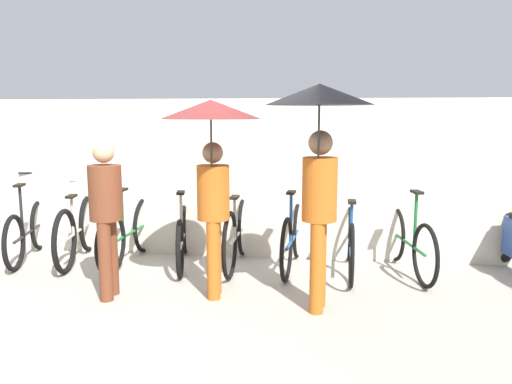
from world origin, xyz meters
name	(u,v)px	position (x,y,z in m)	size (l,w,h in m)	color
ground_plane	(179,309)	(0.00, 0.00, 0.00)	(30.00, 30.00, 0.00)	#9E998E
back_wall	(217,178)	(0.00, 1.87, 1.01)	(13.94, 0.12, 2.01)	beige
parked_bicycle_0	(28,231)	(-2.34, 1.37, 0.36)	(0.56, 1.60, 1.06)	black
parked_bicycle_1	(78,231)	(-1.67, 1.37, 0.39)	(0.47, 1.70, 0.97)	black
parked_bicycle_2	(130,232)	(-1.00, 1.37, 0.39)	(0.44, 1.77, 1.05)	black
parked_bicycle_3	(183,236)	(-0.34, 1.39, 0.35)	(0.53, 1.65, 0.98)	black
parked_bicycle_4	(237,234)	(0.33, 1.42, 0.40)	(0.44, 1.75, 1.01)	black
parked_bicycle_5	(293,237)	(1.00, 1.40, 0.38)	(0.44, 1.68, 1.09)	black
parked_bicycle_6	(350,241)	(1.67, 1.34, 0.37)	(0.44, 1.73, 0.97)	black
parked_bicycle_7	(408,241)	(2.34, 1.41, 0.37)	(0.47, 1.67, 1.08)	black
pedestrian_leading	(106,209)	(-0.77, 0.21, 0.90)	(0.32, 0.32, 1.56)	brown
pedestrian_center	(212,146)	(0.28, 0.29, 1.52)	(0.96, 0.96, 1.95)	#B25619
pedestrian_trailing	(319,139)	(1.29, 0.07, 1.60)	(0.94, 0.94, 2.08)	#B25619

